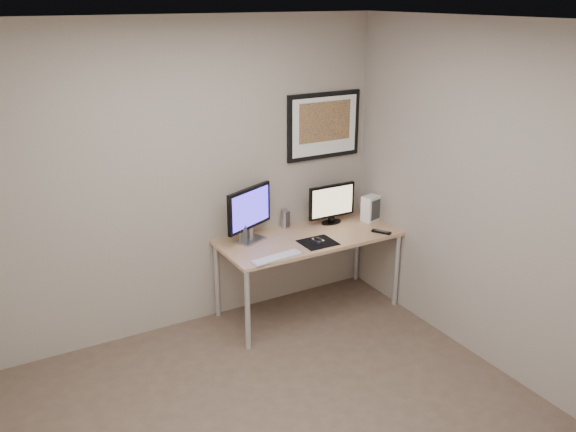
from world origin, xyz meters
name	(u,v)px	position (x,y,z in m)	size (l,w,h in m)	color
floor	(285,432)	(0.00, 0.00, 0.00)	(3.60, 3.60, 0.00)	brown
room	(250,178)	(0.00, 0.45, 1.64)	(3.60, 3.60, 3.60)	white
desk	(309,243)	(1.00, 1.35, 0.66)	(1.60, 0.70, 0.73)	#946D47
framed_art	(324,126)	(1.35, 1.68, 1.62)	(0.75, 0.04, 0.60)	black
monitor_large	(249,212)	(0.50, 1.50, 1.00)	(0.49, 0.26, 0.48)	#A5A5A9
monitor_tv	(332,203)	(1.35, 1.52, 0.93)	(0.48, 0.11, 0.37)	black
speaker_left	(243,234)	(0.42, 1.48, 0.82)	(0.07, 0.07, 0.17)	#A5A5A9
speaker_right	(285,219)	(0.92, 1.63, 0.82)	(0.07, 0.07, 0.17)	#A5A5A9
keyboard	(277,257)	(0.53, 1.07, 0.74)	(0.45, 0.12, 0.02)	silver
mousepad	(318,242)	(0.99, 1.18, 0.73)	(0.30, 0.26, 0.00)	black
mouse	(318,240)	(1.00, 1.20, 0.75)	(0.06, 0.10, 0.04)	black
remote	(381,232)	(1.61, 1.10, 0.74)	(0.05, 0.17, 0.02)	black
fan_unit	(371,208)	(1.71, 1.41, 0.85)	(0.16, 0.12, 0.24)	silver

